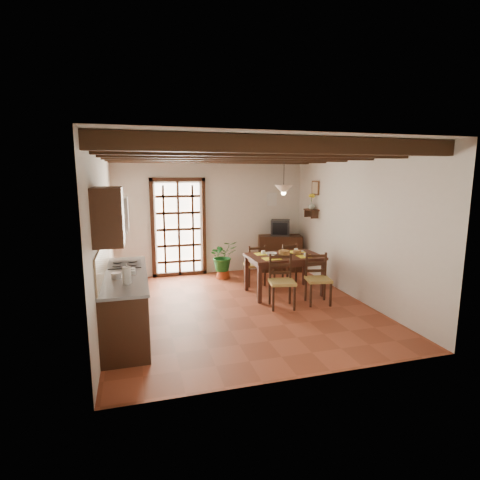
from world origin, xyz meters
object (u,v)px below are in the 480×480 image
object	(u,v)px
chair_near_right	(318,288)
pendant_lamp	(284,189)
chair_far_left	(255,272)
potted_plant	(223,254)
chair_near_left	(282,291)
sideboard	(280,253)
kitchen_counter	(126,302)
dining_table	(284,260)
crt_tv	(280,228)
chair_far_right	(286,270)

from	to	relation	value
chair_near_right	pendant_lamp	bearing A→B (deg)	124.48
chair_far_left	potted_plant	world-z (taller)	potted_plant
chair_near_left	potted_plant	world-z (taller)	potted_plant
chair_far_left	sideboard	distance (m)	1.38
chair_near_left	potted_plant	xyz separation A→B (m)	(-0.57, 2.14, 0.27)
kitchen_counter	dining_table	world-z (taller)	kitchen_counter
dining_table	chair_far_left	size ratio (longest dim) A/B	1.64
dining_table	chair_near_left	world-z (taller)	chair_near_left
sideboard	potted_plant	size ratio (longest dim) A/B	0.57
crt_tv	dining_table	bearing A→B (deg)	-85.38
potted_plant	pendant_lamp	distance (m)	2.19
dining_table	chair_near_left	distance (m)	0.90
chair_far_left	chair_far_right	xyz separation A→B (m)	(0.72, 0.01, 0.00)
kitchen_counter	chair_far_left	size ratio (longest dim) A/B	2.55
sideboard	pendant_lamp	xyz separation A→B (m)	(-0.59, -1.60, 1.64)
dining_table	chair_near_right	distance (m)	0.91
chair_far_left	chair_near_right	bearing A→B (deg)	116.44
crt_tv	chair_near_right	bearing A→B (deg)	-71.27
chair_near_right	chair_far_left	world-z (taller)	chair_near_right
chair_far_right	pendant_lamp	xyz separation A→B (m)	(-0.35, -0.64, 1.80)
chair_far_right	crt_tv	xyz separation A→B (m)	(0.24, 0.96, 0.79)
chair_near_right	sideboard	bearing A→B (deg)	95.01
dining_table	potted_plant	xyz separation A→B (m)	(-0.92, 1.40, -0.11)
chair_far_right	crt_tv	world-z (taller)	crt_tv
potted_plant	kitchen_counter	bearing A→B (deg)	-129.55
kitchen_counter	sideboard	bearing A→B (deg)	38.20
sideboard	potted_plant	bearing A→B (deg)	-154.51
kitchen_counter	chair_far_left	distance (m)	3.22
dining_table	chair_far_right	size ratio (longest dim) A/B	1.64
dining_table	potted_plant	bearing A→B (deg)	122.28
crt_tv	pendant_lamp	size ratio (longest dim) A/B	0.67
kitchen_counter	sideboard	size ratio (longest dim) A/B	2.17
kitchen_counter	pendant_lamp	distance (m)	3.61
dining_table	potted_plant	size ratio (longest dim) A/B	0.80
chair_near_left	chair_near_right	size ratio (longest dim) A/B	1.03
chair_far_left	potted_plant	distance (m)	0.91
chair_near_right	chair_far_right	size ratio (longest dim) A/B	1.04
sideboard	crt_tv	size ratio (longest dim) A/B	1.83
chair_far_left	sideboard	bearing A→B (deg)	-135.38
chair_far_left	potted_plant	bearing A→B (deg)	-51.51
pendant_lamp	dining_table	bearing A→B (deg)	-90.00
chair_near_right	pendant_lamp	distance (m)	2.01
dining_table	chair_far_right	distance (m)	0.91
chair_near_left	chair_far_left	world-z (taller)	chair_near_left
chair_near_left	chair_far_right	distance (m)	1.63
kitchen_counter	chair_far_left	world-z (taller)	kitchen_counter
chair_far_left	crt_tv	bearing A→B (deg)	-135.55
chair_near_right	crt_tv	world-z (taller)	crt_tv
chair_near_right	chair_far_right	xyz separation A→B (m)	(-0.03, 1.47, -0.01)
kitchen_counter	sideboard	xyz separation A→B (m)	(3.59, 2.83, -0.03)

